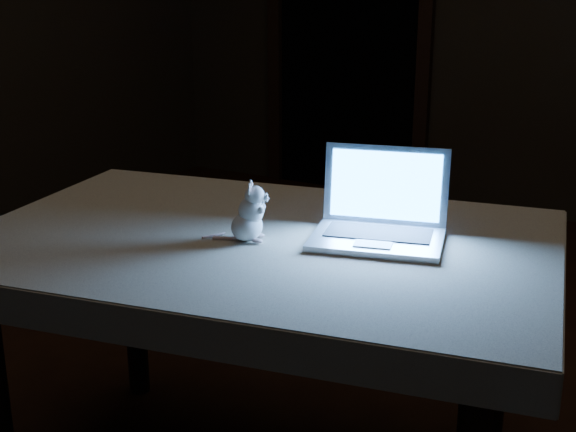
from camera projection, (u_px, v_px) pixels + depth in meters
The scene contains 5 objects.
doorway at pixel (349, 13), 4.50m from camera, with size 1.06×0.36×2.13m, color black, non-canonical shape.
table at pixel (261, 368), 1.92m from camera, with size 1.28×0.82×0.68m, color black, non-canonical shape.
tablecloth at pixel (277, 254), 1.81m from camera, with size 1.36×0.90×0.08m, color beige, non-canonical shape.
laptop at pixel (378, 201), 1.73m from camera, with size 0.30×0.26×0.20m, color #B8B8BD, non-canonical shape.
plush_mouse at pixel (247, 212), 1.76m from camera, with size 0.10×0.10×0.14m, color silver, non-canonical shape.
Camera 1 is at (0.92, -1.71, 1.28)m, focal length 48.00 mm.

